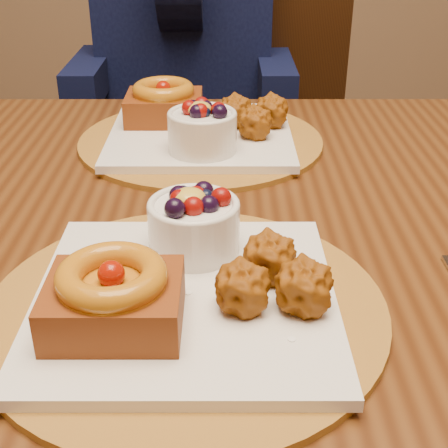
# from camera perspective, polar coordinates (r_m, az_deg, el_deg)

# --- Properties ---
(dining_table) EXTENTS (1.60, 0.90, 0.76)m
(dining_table) POSITION_cam_1_polar(r_m,az_deg,el_deg) (0.83, -2.52, -3.13)
(dining_table) COLOR #3B1C0A
(dining_table) RESTS_ON ground
(place_setting_near) EXTENTS (0.38, 0.38, 0.09)m
(place_setting_near) POSITION_cam_1_polar(r_m,az_deg,el_deg) (0.59, -3.84, -5.39)
(place_setting_near) COLOR brown
(place_setting_near) RESTS_ON dining_table
(place_setting_far) EXTENTS (0.38, 0.38, 0.09)m
(place_setting_far) POSITION_cam_1_polar(r_m,az_deg,el_deg) (0.97, -2.38, 8.88)
(place_setting_far) COLOR brown
(place_setting_far) RESTS_ON dining_table
(chair_far) EXTENTS (0.47, 0.47, 0.92)m
(chair_far) POSITION_cam_1_polar(r_m,az_deg,el_deg) (1.51, 3.27, 5.00)
(chair_far) COLOR black
(chair_far) RESTS_ON ground
(diner) EXTENTS (0.49, 0.48, 0.80)m
(diner) POSITION_cam_1_polar(r_m,az_deg,el_deg) (1.53, -3.70, 18.83)
(diner) COLOR black
(diner) RESTS_ON ground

